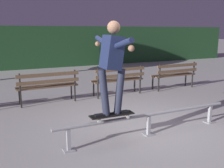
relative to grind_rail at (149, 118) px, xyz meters
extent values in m
plane|color=#ADAAA8|center=(0.00, 0.14, -0.32)|extent=(90.00, 90.00, 0.00)
cube|color=#234C28|center=(0.00, 10.12, 0.75)|extent=(24.00, 1.20, 2.14)
cylinder|color=#9E9EA3|center=(0.00, 0.00, 0.07)|extent=(3.59, 0.06, 0.06)
cube|color=#9E9EA3|center=(-1.52, 0.00, -0.14)|extent=(0.06, 0.06, 0.36)
cube|color=#9E9EA3|center=(-1.52, 0.00, -0.31)|extent=(0.18, 0.18, 0.01)
cube|color=#9E9EA3|center=(0.00, 0.00, -0.14)|extent=(0.06, 0.06, 0.36)
cube|color=#9E9EA3|center=(0.00, 0.00, -0.31)|extent=(0.18, 0.18, 0.01)
cube|color=#9E9EA3|center=(1.52, 0.00, -0.14)|extent=(0.06, 0.06, 0.36)
cube|color=#9E9EA3|center=(1.52, 0.00, -0.31)|extent=(0.18, 0.18, 0.01)
cube|color=black|center=(-0.75, 0.00, 0.18)|extent=(0.78, 0.22, 0.02)
cube|color=black|center=(-0.75, 0.00, 0.19)|extent=(0.77, 0.21, 0.00)
cube|color=#9E9EA3|center=(-0.49, -0.01, 0.16)|extent=(0.05, 0.17, 0.02)
cube|color=#9E9EA3|center=(-1.02, 0.01, 0.16)|extent=(0.05, 0.17, 0.02)
cylinder|color=beige|center=(-0.49, -0.09, 0.13)|extent=(0.05, 0.03, 0.05)
cylinder|color=beige|center=(-0.49, 0.07, 0.13)|extent=(0.05, 0.03, 0.05)
cylinder|color=beige|center=(-1.02, -0.07, 0.13)|extent=(0.05, 0.03, 0.05)
cylinder|color=beige|center=(-1.02, 0.09, 0.13)|extent=(0.05, 0.03, 0.05)
cube|color=black|center=(-0.57, 0.00, 0.20)|extent=(0.26, 0.11, 0.03)
cube|color=black|center=(-0.93, 0.00, 0.20)|extent=(0.26, 0.11, 0.03)
cylinder|color=#282D42|center=(-0.61, 0.00, 0.58)|extent=(0.21, 0.13, 0.79)
cylinder|color=#282D42|center=(-0.89, 0.00, 0.58)|extent=(0.21, 0.13, 0.79)
cube|color=#1E284C|center=(-0.75, 0.00, 1.24)|extent=(0.34, 0.37, 0.57)
cylinder|color=#1E284C|center=(-0.76, -0.38, 1.40)|extent=(0.10, 0.61, 0.21)
cylinder|color=#1E284C|center=(-0.75, 0.38, 1.40)|extent=(0.10, 0.61, 0.21)
sphere|color=#A37556|center=(-0.77, -0.66, 1.35)|extent=(0.09, 0.09, 0.09)
sphere|color=#A37556|center=(-0.74, 0.66, 1.35)|extent=(0.09, 0.09, 0.09)
sphere|color=#A37556|center=(-0.72, 0.00, 1.64)|extent=(0.21, 0.21, 0.21)
cube|color=#282623|center=(-0.56, 3.14, -0.10)|extent=(0.04, 0.04, 0.44)
cube|color=#282623|center=(-0.55, 2.82, -0.10)|extent=(0.04, 0.04, 0.44)
cube|color=#282623|center=(-0.55, 2.78, 0.34)|extent=(0.04, 0.04, 0.44)
cube|color=#282623|center=(-1.97, 3.11, -0.10)|extent=(0.04, 0.04, 0.44)
cube|color=#282623|center=(-1.96, 2.79, -0.10)|extent=(0.04, 0.04, 0.44)
cube|color=#282623|center=(-1.96, 2.75, 0.34)|extent=(0.04, 0.04, 0.44)
cube|color=brown|center=(-1.26, 3.11, 0.14)|extent=(1.60, 0.12, 0.04)
cube|color=brown|center=(-1.26, 2.97, 0.14)|extent=(1.60, 0.12, 0.04)
cube|color=brown|center=(-1.26, 2.83, 0.14)|extent=(1.60, 0.12, 0.04)
cube|color=brown|center=(-1.25, 2.76, 0.30)|extent=(1.60, 0.07, 0.09)
cube|color=brown|center=(-1.25, 2.76, 0.48)|extent=(1.60, 0.07, 0.09)
cube|color=#282623|center=(1.52, 3.14, -0.10)|extent=(0.04, 0.04, 0.44)
cube|color=#282623|center=(1.53, 2.82, -0.10)|extent=(0.04, 0.04, 0.44)
cube|color=#282623|center=(1.53, 2.78, 0.34)|extent=(0.04, 0.04, 0.44)
cube|color=#282623|center=(0.11, 3.11, -0.10)|extent=(0.04, 0.04, 0.44)
cube|color=#282623|center=(0.12, 2.79, -0.10)|extent=(0.04, 0.04, 0.44)
cube|color=#282623|center=(0.12, 2.75, 0.34)|extent=(0.04, 0.04, 0.44)
cube|color=brown|center=(0.82, 3.11, 0.14)|extent=(1.60, 0.12, 0.04)
cube|color=brown|center=(0.82, 2.97, 0.14)|extent=(1.60, 0.12, 0.04)
cube|color=brown|center=(0.82, 2.83, 0.14)|extent=(1.60, 0.12, 0.04)
cube|color=brown|center=(0.82, 2.76, 0.30)|extent=(1.60, 0.07, 0.09)
cube|color=brown|center=(0.82, 2.76, 0.48)|extent=(1.60, 0.07, 0.09)
cube|color=#282623|center=(3.60, 3.14, -0.10)|extent=(0.04, 0.04, 0.44)
cube|color=#282623|center=(3.60, 2.82, -0.10)|extent=(0.04, 0.04, 0.44)
cube|color=#282623|center=(3.60, 2.78, 0.34)|extent=(0.04, 0.04, 0.44)
cube|color=#282623|center=(2.19, 3.11, -0.10)|extent=(0.04, 0.04, 0.44)
cube|color=#282623|center=(2.19, 2.79, -0.10)|extent=(0.04, 0.04, 0.44)
cube|color=#282623|center=(2.20, 2.75, 0.34)|extent=(0.04, 0.04, 0.44)
cube|color=brown|center=(2.89, 3.11, 0.14)|extent=(1.60, 0.12, 0.04)
cube|color=brown|center=(2.90, 2.97, 0.14)|extent=(1.60, 0.12, 0.04)
cube|color=brown|center=(2.90, 2.83, 0.14)|extent=(1.60, 0.12, 0.04)
cube|color=brown|center=(2.90, 2.76, 0.30)|extent=(1.60, 0.07, 0.09)
cube|color=brown|center=(2.90, 2.76, 0.48)|extent=(1.60, 0.07, 0.09)
camera|label=1|loc=(-2.52, -3.77, 1.59)|focal=41.02mm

